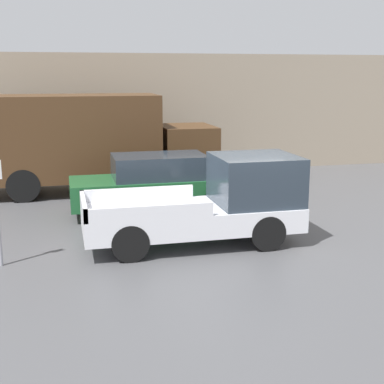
{
  "coord_description": "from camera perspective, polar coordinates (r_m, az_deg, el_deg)",
  "views": [
    {
      "loc": [
        -4.39,
        -11.92,
        4.04
      ],
      "look_at": [
        -1.22,
        1.1,
        1.05
      ],
      "focal_mm": 50.0,
      "sensor_mm": 36.0,
      "label": 1
    }
  ],
  "objects": [
    {
      "name": "ground_plane",
      "position": [
        13.33,
        6.26,
        -5.14
      ],
      "size": [
        60.0,
        60.0,
        0.0
      ],
      "primitive_type": "plane",
      "color": "#4C4C4F"
    },
    {
      "name": "delivery_truck",
      "position": [
        18.71,
        -11.64,
        5.45
      ],
      "size": [
        8.44,
        2.5,
        3.32
      ],
      "color": "#472D19",
      "rests_on": "ground"
    },
    {
      "name": "car",
      "position": [
        15.73,
        -3.88,
        0.92
      ],
      "size": [
        4.87,
        1.87,
        1.72
      ],
      "color": "#1E592D",
      "rests_on": "ground"
    },
    {
      "name": "newspaper_box",
      "position": [
        21.53,
        -10.75,
        2.85
      ],
      "size": [
        0.45,
        0.4,
        0.97
      ],
      "color": "gold",
      "rests_on": "ground"
    },
    {
      "name": "building_wall",
      "position": [
        22.04,
        -2.18,
        8.31
      ],
      "size": [
        28.0,
        0.15,
        4.81
      ],
      "color": "gray",
      "rests_on": "ground"
    },
    {
      "name": "pickup_truck",
      "position": [
        12.89,
        2.48,
        -1.15
      ],
      "size": [
        5.15,
        2.04,
        2.1
      ],
      "color": "silver",
      "rests_on": "ground"
    }
  ]
}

